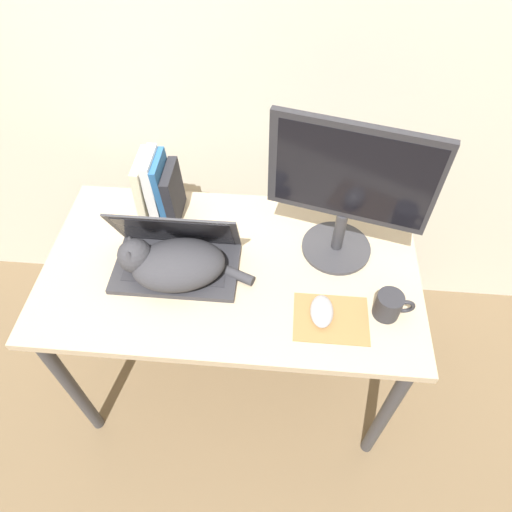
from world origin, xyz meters
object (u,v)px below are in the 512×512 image
Objects in this scene: cat at (173,263)px; computer_mouse at (322,311)px; external_monitor at (348,189)px; laptop at (176,257)px; mug at (389,305)px; book_row at (158,188)px.

cat reaches higher than computer_mouse.
external_monitor is 4.30× the size of computer_mouse.
mug is (0.65, -0.13, -0.00)m from laptop.
mug is at bearing -7.27° from cat.
book_row is at bearing 145.52° from computer_mouse.
book_row is at bearing 168.88° from external_monitor.
book_row is at bearing 109.49° from cat.
computer_mouse is at bearing -18.05° from laptop.
computer_mouse is at bearing -12.92° from cat.
mug is (0.19, 0.02, 0.02)m from computer_mouse.
mug is (0.65, -0.08, -0.02)m from cat.
external_monitor is at bearing -11.12° from book_row.
computer_mouse is 0.96× the size of mug.
cat is at bearing 167.08° from computer_mouse.
external_monitor is at bearing 17.21° from cat.
cat is 0.30m from book_row.
computer_mouse is (0.45, -0.10, -0.04)m from cat.
computer_mouse is at bearing -34.48° from book_row.
book_row is at bearing 112.69° from laptop.
book_row reaches higher than mug.
mug reaches higher than computer_mouse.
external_monitor is at bearing 12.51° from laptop.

